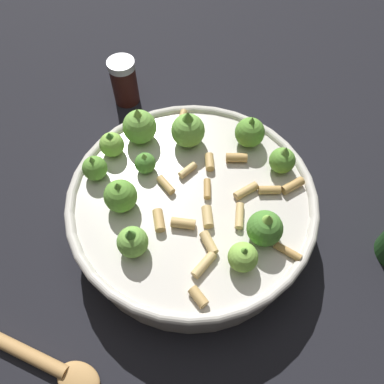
# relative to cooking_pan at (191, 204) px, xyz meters

# --- Properties ---
(ground_plane) EXTENTS (2.40, 2.40, 0.00)m
(ground_plane) POSITION_rel_cooking_pan_xyz_m (-0.00, 0.00, -0.04)
(ground_plane) COLOR black
(cooking_pan) EXTENTS (0.32, 0.32, 0.12)m
(cooking_pan) POSITION_rel_cooking_pan_xyz_m (0.00, 0.00, 0.00)
(cooking_pan) COLOR beige
(cooking_pan) RESTS_ON ground
(pepper_shaker) EXTENTS (0.05, 0.05, 0.08)m
(pepper_shaker) POSITION_rel_cooking_pan_xyz_m (0.26, -0.09, -0.00)
(pepper_shaker) COLOR #33140F
(pepper_shaker) RESTS_ON ground
(wooden_spoon) EXTENTS (0.20, 0.11, 0.02)m
(wooden_spoon) POSITION_rel_cooking_pan_xyz_m (-0.00, 0.26, -0.04)
(wooden_spoon) COLOR #B2844C
(wooden_spoon) RESTS_ON ground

